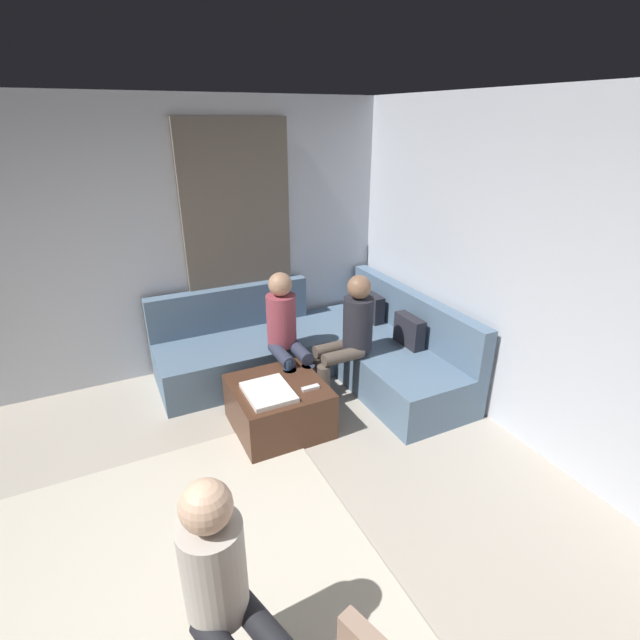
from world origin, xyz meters
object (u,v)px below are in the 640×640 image
object	(u,v)px
person_on_couch_side	(286,331)
coffee_mug	(287,364)
person_on_armchair	(228,595)
game_remote	(311,388)
ottoman	(279,406)
sectional_couch	(322,351)
person_on_couch_back	(349,333)

from	to	relation	value
person_on_couch_side	coffee_mug	bearing A→B (deg)	69.80
coffee_mug	person_on_couch_side	world-z (taller)	person_on_couch_side
coffee_mug	person_on_armchair	xyz separation A→B (m)	(2.04, -1.12, 0.17)
game_remote	person_on_armchair	size ratio (longest dim) A/B	0.13
person_on_couch_side	person_on_armchair	distance (m)	2.61
ottoman	coffee_mug	xyz separation A→B (m)	(-0.22, 0.18, 0.26)
ottoman	coffee_mug	size ratio (longest dim) A/B	8.00
sectional_couch	ottoman	distance (m)	0.98
sectional_couch	person_on_couch_side	world-z (taller)	person_on_couch_side
ottoman	person_on_armchair	distance (m)	2.09
game_remote	person_on_couch_side	xyz separation A→B (m)	(-0.67, 0.06, 0.23)
person_on_couch_back	person_on_armchair	xyz separation A→B (m)	(2.03, -1.73, -0.01)
person_on_armchair	sectional_couch	bearing A→B (deg)	-141.51
ottoman	game_remote	distance (m)	0.36
ottoman	game_remote	world-z (taller)	game_remote
game_remote	person_on_couch_back	size ratio (longest dim) A/B	0.12
ottoman	person_on_armchair	size ratio (longest dim) A/B	0.64
person_on_couch_back	person_on_couch_side	bearing A→B (deg)	60.74
sectional_couch	person_on_couch_back	bearing A→B (deg)	7.22
coffee_mug	ottoman	bearing A→B (deg)	-39.29
game_remote	person_on_couch_back	distance (m)	0.73
game_remote	person_on_couch_side	size ratio (longest dim) A/B	0.12
sectional_couch	coffee_mug	size ratio (longest dim) A/B	26.84
coffee_mug	person_on_couch_back	world-z (taller)	person_on_couch_back
game_remote	person_on_armchair	xyz separation A→B (m)	(1.64, -1.16, 0.21)
sectional_couch	person_on_armchair	distance (m)	3.00
person_on_couch_back	person_on_armchair	distance (m)	2.66
sectional_couch	person_on_armchair	world-z (taller)	person_on_armchair
ottoman	person_on_couch_side	distance (m)	0.72
sectional_couch	person_on_couch_back	xyz separation A→B (m)	(0.43, 0.06, 0.38)
coffee_mug	person_on_couch_side	distance (m)	0.35
person_on_armchair	person_on_couch_side	bearing A→B (deg)	-135.03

